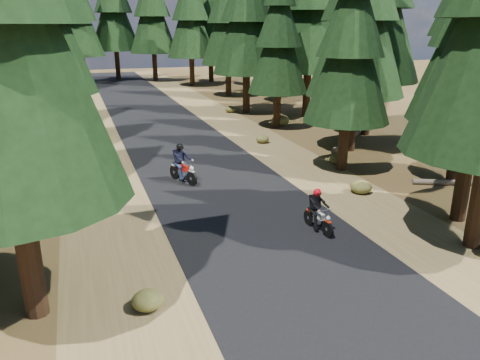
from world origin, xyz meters
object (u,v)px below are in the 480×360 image
(log_far, at_px, (467,183))
(rider_follow, at_px, (183,170))
(log_near, at_px, (347,141))
(rider_lead, at_px, (318,217))

(log_far, distance_m, rider_follow, 11.91)
(log_near, height_order, log_far, log_near)
(rider_lead, xyz_separation_m, rider_follow, (-3.03, 6.30, 0.08))
(log_far, distance_m, rider_lead, 8.27)
(log_near, distance_m, log_far, 8.04)
(rider_follow, bearing_deg, rider_lead, 92.20)
(log_near, height_order, rider_follow, rider_follow)
(log_far, bearing_deg, rider_lead, -141.69)
(rider_lead, height_order, rider_follow, rider_follow)
(log_near, relative_size, log_far, 1.19)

